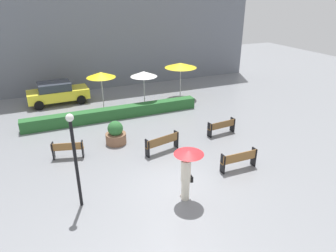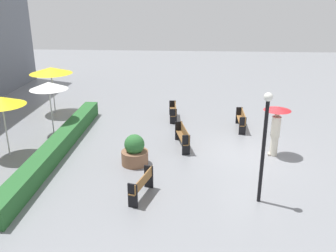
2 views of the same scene
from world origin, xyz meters
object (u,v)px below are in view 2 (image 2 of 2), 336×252
(bench_far_right, at_px, (174,110))
(planter_pot, at_px, (135,152))
(patio_umbrella_yellow, at_px, (1,101))
(bench_near_right, at_px, (242,119))
(bench_far_left, at_px, (142,184))
(bench_mid_center, at_px, (183,136))
(lamp_post, at_px, (265,137))
(pedestrian_with_umbrella, at_px, (276,123))
(patio_umbrella_white, at_px, (49,86))
(patio_umbrella_yellow_far, at_px, (51,70))

(bench_far_right, bearing_deg, planter_pot, 167.75)
(planter_pot, height_order, patio_umbrella_yellow, patio_umbrella_yellow)
(bench_near_right, xyz_separation_m, bench_far_right, (1.33, 3.54, -0.05))
(bench_far_left, bearing_deg, bench_mid_center, -15.68)
(planter_pot, distance_m, lamp_post, 5.51)
(bench_near_right, relative_size, planter_pot, 1.41)
(pedestrian_with_umbrella, bearing_deg, patio_umbrella_yellow, 93.95)
(bench_far_left, relative_size, patio_umbrella_yellow, 0.59)
(planter_pot, xyz_separation_m, patio_umbrella_white, (3.23, 4.58, 1.86))
(pedestrian_with_umbrella, distance_m, lamp_post, 4.14)
(bench_far_left, distance_m, patio_umbrella_yellow_far, 11.22)
(lamp_post, distance_m, patio_umbrella_yellow_far, 13.67)
(bench_far_right, xyz_separation_m, planter_pot, (-5.81, 1.26, 0.06))
(pedestrian_with_umbrella, xyz_separation_m, planter_pot, (-1.33, 5.80, -0.92))
(bench_far_left, distance_m, lamp_post, 4.32)
(bench_mid_center, height_order, patio_umbrella_yellow, patio_umbrella_yellow)
(patio_umbrella_yellow, bearing_deg, pedestrian_with_umbrella, -86.05)
(bench_far_right, bearing_deg, patio_umbrella_yellow_far, 84.34)
(bench_far_right, xyz_separation_m, pedestrian_with_umbrella, (-4.48, -4.53, 0.98))
(bench_near_right, distance_m, patio_umbrella_yellow_far, 10.86)
(bench_mid_center, height_order, lamp_post, lamp_post)
(patio_umbrella_white, bearing_deg, bench_far_right, -66.14)
(bench_near_right, bearing_deg, bench_mid_center, 131.42)
(bench_far_right, height_order, pedestrian_with_umbrella, pedestrian_with_umbrella)
(patio_umbrella_yellow_far, bearing_deg, lamp_post, -131.36)
(patio_umbrella_white, bearing_deg, bench_near_right, -82.37)
(planter_pot, height_order, patio_umbrella_yellow_far, patio_umbrella_yellow_far)
(patio_umbrella_yellow_far, bearing_deg, bench_near_right, -100.88)
(bench_far_right, xyz_separation_m, patio_umbrella_yellow_far, (0.69, 6.96, 1.99))
(lamp_post, height_order, patio_umbrella_yellow, lamp_post)
(patio_umbrella_yellow, xyz_separation_m, patio_umbrella_yellow_far, (5.96, 0.16, 0.08))
(lamp_post, bearing_deg, patio_umbrella_yellow_far, 48.64)
(patio_umbrella_white, xyz_separation_m, patio_umbrella_yellow_far, (3.27, 1.11, 0.07))
(patio_umbrella_yellow, bearing_deg, bench_far_left, -116.55)
(lamp_post, xyz_separation_m, patio_umbrella_white, (5.76, 9.15, 0.10))
(bench_mid_center, bearing_deg, lamp_post, -149.04)
(patio_umbrella_yellow_far, bearing_deg, patio_umbrella_white, -161.21)
(bench_far_left, height_order, lamp_post, lamp_post)
(pedestrian_with_umbrella, relative_size, lamp_post, 0.57)
(lamp_post, bearing_deg, bench_far_right, 21.61)
(bench_far_left, distance_m, patio_umbrella_yellow, 7.16)
(bench_mid_center, height_order, pedestrian_with_umbrella, pedestrian_with_umbrella)
(bench_far_left, bearing_deg, patio_umbrella_white, 42.15)
(patio_umbrella_yellow_far, bearing_deg, patio_umbrella_yellow, -178.49)
(bench_far_left, height_order, planter_pot, planter_pot)
(bench_far_left, relative_size, bench_far_right, 0.87)
(bench_mid_center, height_order, patio_umbrella_white, patio_umbrella_white)
(planter_pot, bearing_deg, bench_near_right, -46.96)
(bench_mid_center, bearing_deg, patio_umbrella_white, 78.59)
(bench_near_right, distance_m, pedestrian_with_umbrella, 3.44)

